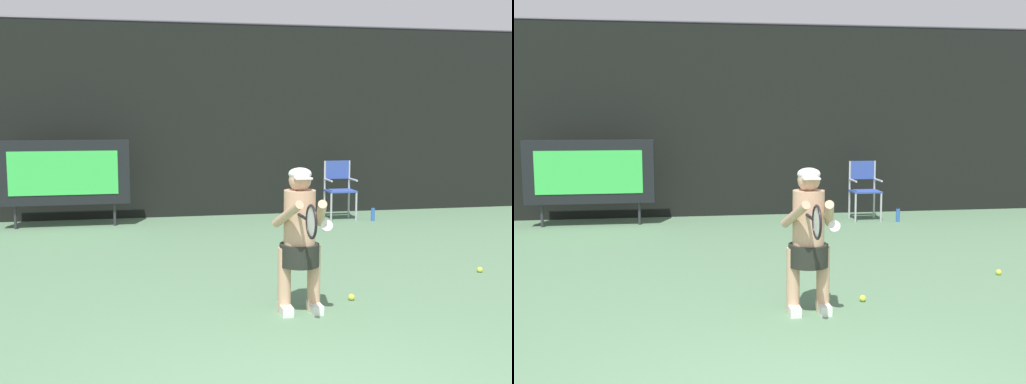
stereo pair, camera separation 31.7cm
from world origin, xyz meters
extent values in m
cube|color=black|center=(0.00, 8.50, 1.80)|extent=(18.00, 0.12, 3.60)
cylinder|color=#38383D|center=(0.00, 8.50, 3.63)|extent=(18.00, 0.05, 0.05)
cube|color=black|center=(-2.25, 7.69, 0.95)|extent=(2.20, 0.20, 1.10)
cube|color=#3FD654|center=(-2.25, 7.58, 0.95)|extent=(1.80, 0.01, 0.75)
cylinder|color=#2D2D33|center=(-3.07, 7.69, 0.20)|extent=(0.05, 0.05, 0.40)
cylinder|color=#2D2D33|center=(-1.42, 7.69, 0.20)|extent=(0.05, 0.05, 0.40)
cylinder|color=#B7B7BC|center=(2.42, 7.33, 0.26)|extent=(0.04, 0.04, 0.52)
cylinder|color=#B7B7BC|center=(2.90, 7.33, 0.26)|extent=(0.04, 0.04, 0.52)
cylinder|color=#B7B7BC|center=(2.42, 7.74, 0.26)|extent=(0.04, 0.04, 0.52)
cylinder|color=#B7B7BC|center=(2.90, 7.74, 0.26)|extent=(0.04, 0.04, 0.52)
cube|color=#344DA3|center=(2.66, 7.54, 0.54)|extent=(0.52, 0.44, 0.03)
cylinder|color=#B7B7BC|center=(2.42, 7.74, 0.80)|extent=(0.04, 0.04, 0.56)
cylinder|color=#B7B7BC|center=(2.90, 7.74, 0.80)|extent=(0.04, 0.04, 0.56)
cube|color=#344DA3|center=(2.66, 7.74, 0.91)|extent=(0.48, 0.02, 0.34)
cylinder|color=#B7B7BC|center=(2.42, 7.54, 0.74)|extent=(0.04, 0.44, 0.04)
cylinder|color=#B7B7BC|center=(2.90, 7.54, 0.74)|extent=(0.04, 0.44, 0.04)
cylinder|color=blue|center=(3.20, 7.26, 0.12)|extent=(0.07, 0.07, 0.24)
cylinder|color=black|center=(3.20, 7.26, 0.25)|extent=(0.03, 0.03, 0.03)
cube|color=white|center=(0.33, 2.38, 0.04)|extent=(0.11, 0.26, 0.09)
cube|color=white|center=(0.63, 2.38, 0.04)|extent=(0.11, 0.26, 0.09)
cylinder|color=tan|center=(0.33, 2.43, 0.32)|extent=(0.13, 0.13, 0.65)
cylinder|color=tan|center=(0.63, 2.43, 0.32)|extent=(0.13, 0.13, 0.65)
cylinder|color=black|center=(0.48, 2.43, 0.57)|extent=(0.39, 0.39, 0.22)
cylinder|color=tan|center=(0.48, 2.43, 0.93)|extent=(0.31, 0.31, 0.56)
sphere|color=tan|center=(0.48, 2.43, 1.31)|extent=(0.22, 0.22, 0.22)
ellipsoid|color=white|center=(0.48, 2.43, 1.37)|extent=(0.22, 0.22, 0.12)
cube|color=white|center=(0.48, 2.34, 1.34)|extent=(0.17, 0.12, 0.02)
cylinder|color=tan|center=(0.32, 2.27, 1.00)|extent=(0.20, 0.50, 0.32)
cylinder|color=tan|center=(0.65, 2.27, 1.00)|extent=(0.20, 0.50, 0.32)
cylinder|color=white|center=(0.67, 2.15, 0.90)|extent=(0.13, 0.12, 0.12)
cylinder|color=black|center=(0.43, 2.18, 1.00)|extent=(0.03, 0.28, 0.03)
torus|color=black|center=(0.43, 1.88, 1.00)|extent=(0.02, 0.31, 0.31)
ellipsoid|color=silver|center=(0.43, 1.88, 1.00)|extent=(0.01, 0.26, 0.26)
sphere|color=#CCDB3D|center=(3.08, 3.47, 0.03)|extent=(0.07, 0.07, 0.07)
sphere|color=#CCDB3D|center=(1.12, 2.68, 0.03)|extent=(0.07, 0.07, 0.07)
camera|label=1|loc=(-1.11, -3.33, 1.94)|focal=43.65mm
camera|label=2|loc=(-0.80, -3.39, 1.94)|focal=43.65mm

